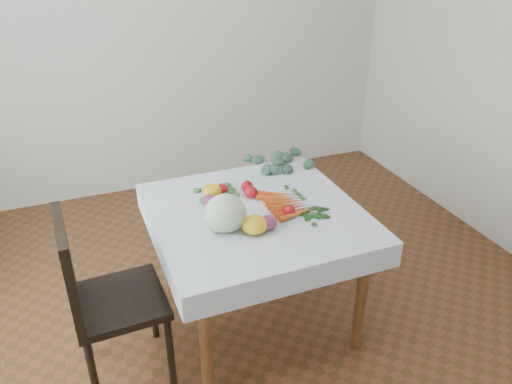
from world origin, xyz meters
The scene contains 19 objects.
ground centered at (0.00, 0.00, 0.00)m, with size 4.00×4.00×0.00m, color brown.
back_wall centered at (0.00, 2.00, 1.35)m, with size 4.00×0.04×2.70m, color silver.
table centered at (0.00, 0.00, 0.65)m, with size 1.00×1.00×0.75m.
tablecloth centered at (0.00, 0.00, 0.75)m, with size 1.12×1.12×0.01m, color white.
chair centered at (-0.89, -0.14, 0.56)m, with size 0.46×0.46×0.98m.
cabbage centered at (-0.21, -0.12, 0.85)m, with size 0.22×0.22×0.19m, color beige.
tomato_a centered at (0.04, 0.24, 0.79)m, with size 0.07×0.07×0.06m, color red.
tomato_b centered at (-0.11, 0.26, 0.79)m, with size 0.07×0.07×0.06m, color red.
tomato_c centered at (0.03, 0.16, 0.79)m, with size 0.08×0.08×0.07m, color red.
tomato_d centered at (0.15, -0.11, 0.79)m, with size 0.07×0.07×0.06m, color red.
heirloom_back centered at (-0.18, 0.24, 0.80)m, with size 0.11×0.11×0.08m, color yellow.
heirloom_front centered at (-0.09, -0.20, 0.80)m, with size 0.14×0.14×0.09m, color yellow.
onion_a centered at (-0.22, 0.15, 0.79)m, with size 0.08×0.08×0.07m, color #581940.
onion_b centered at (-0.01, -0.20, 0.79)m, with size 0.09×0.09×0.08m, color #581940.
tomatillo_cluster centered at (-0.25, -0.08, 0.78)m, with size 0.15×0.15×0.05m.
carrot_bunch centered at (0.16, -0.02, 0.77)m, with size 0.23×0.35×0.03m.
kale_bunch centered at (0.36, 0.48, 0.78)m, with size 0.37×0.30×0.05m.
basil_bunch centered at (0.28, -0.17, 0.76)m, with size 0.22×0.19×0.01m.
dill_bunch centered at (-0.14, 0.24, 0.77)m, with size 0.25×0.20×0.03m.
Camera 1 is at (-0.87, -2.20, 2.14)m, focal length 35.00 mm.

